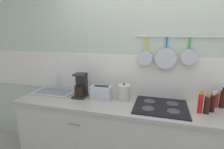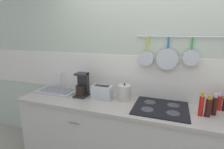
{
  "view_description": "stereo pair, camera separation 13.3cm",
  "coord_description": "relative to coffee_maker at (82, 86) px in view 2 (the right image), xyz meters",
  "views": [
    {
      "loc": [
        0.08,
        -1.9,
        1.74
      ],
      "look_at": [
        -0.46,
        0.0,
        1.26
      ],
      "focal_mm": 28.0,
      "sensor_mm": 36.0,
      "label": 1
    },
    {
      "loc": [
        0.21,
        -1.86,
        1.74
      ],
      "look_at": [
        -0.46,
        0.0,
        1.26
      ],
      "focal_mm": 28.0,
      "sensor_mm": 36.0,
      "label": 2
    }
  ],
  "objects": [
    {
      "name": "bottle_dish_soap",
      "position": [
        1.48,
        -0.09,
        -0.03
      ],
      "size": [
        0.06,
        0.06,
        0.22
      ],
      "color": "#33140F",
      "rests_on": "countertop"
    },
    {
      "name": "toaster",
      "position": [
        0.28,
        -0.0,
        -0.05
      ],
      "size": [
        0.27,
        0.13,
        0.17
      ],
      "color": "#B7BABF",
      "rests_on": "countertop"
    },
    {
      "name": "wall_back",
      "position": [
        0.91,
        0.26,
        0.24
      ],
      "size": [
        7.2,
        0.15,
        2.6
      ],
      "color": "#B2BCA8",
      "rests_on": "ground_plane"
    },
    {
      "name": "kettle",
      "position": [
        0.57,
        0.05,
        -0.03
      ],
      "size": [
        0.16,
        0.16,
        0.22
      ],
      "color": "beige",
      "rests_on": "countertop"
    },
    {
      "name": "coffee_maker",
      "position": [
        0.0,
        0.0,
        0.0
      ],
      "size": [
        0.16,
        0.19,
        0.31
      ],
      "color": "#262628",
      "rests_on": "countertop"
    },
    {
      "name": "cooktop",
      "position": [
        1.02,
        -0.06,
        -0.12
      ],
      "size": [
        0.59,
        0.53,
        0.01
      ],
      "color": "black",
      "rests_on": "countertop"
    },
    {
      "name": "bottle_sesame_oil",
      "position": [
        1.61,
        0.12,
        -0.04
      ],
      "size": [
        0.06,
        0.06,
        0.2
      ],
      "color": "red",
      "rests_on": "countertop"
    },
    {
      "name": "countertop",
      "position": [
        0.91,
        -0.08,
        -0.15
      ],
      "size": [
        3.32,
        0.61,
        0.03
      ],
      "color": "#A59E93",
      "rests_on": "cabinet_base"
    },
    {
      "name": "sink_basin",
      "position": [
        -0.43,
        0.05,
        -0.11
      ],
      "size": [
        0.56,
        0.33,
        0.25
      ],
      "color": "#B7BABF",
      "rests_on": "countertop"
    },
    {
      "name": "bottle_hot_sauce",
      "position": [
        1.41,
        -0.1,
        -0.02
      ],
      "size": [
        0.05,
        0.05,
        0.25
      ],
      "color": "red",
      "rests_on": "countertop"
    },
    {
      "name": "cabinet_base",
      "position": [
        0.91,
        -0.08,
        -0.6
      ],
      "size": [
        3.28,
        0.59,
        0.88
      ],
      "color": "#B7B2A8",
      "rests_on": "ground_plane"
    },
    {
      "name": "bottle_cooking_wine",
      "position": [
        1.54,
        -0.03,
        -0.03
      ],
      "size": [
        0.05,
        0.05,
        0.23
      ],
      "color": "#33140F",
      "rests_on": "countertop"
    }
  ]
}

